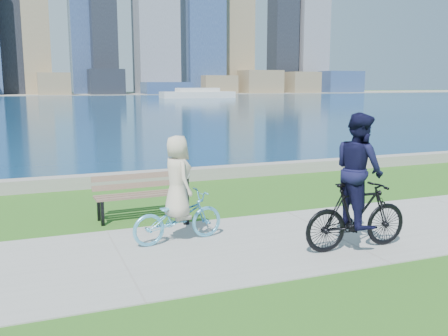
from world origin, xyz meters
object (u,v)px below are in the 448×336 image
(park_bench, at_px, (137,192))
(bollard_lamp, at_px, (186,194))
(cyclist_man, at_px, (358,193))
(cyclist_woman, at_px, (178,203))

(park_bench, xyz_separation_m, bollard_lamp, (0.82, -0.92, 0.07))
(cyclist_man, bearing_deg, bollard_lamp, 43.92)
(bollard_lamp, relative_size, cyclist_woman, 0.58)
(bollard_lamp, height_order, cyclist_woman, cyclist_woman)
(bollard_lamp, distance_m, cyclist_woman, 1.12)
(bollard_lamp, bearing_deg, cyclist_man, -47.98)
(bollard_lamp, relative_size, cyclist_man, 0.48)
(cyclist_woman, relative_size, cyclist_man, 0.82)
(park_bench, distance_m, cyclist_woman, 1.98)
(cyclist_woman, bearing_deg, park_bench, 2.51)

